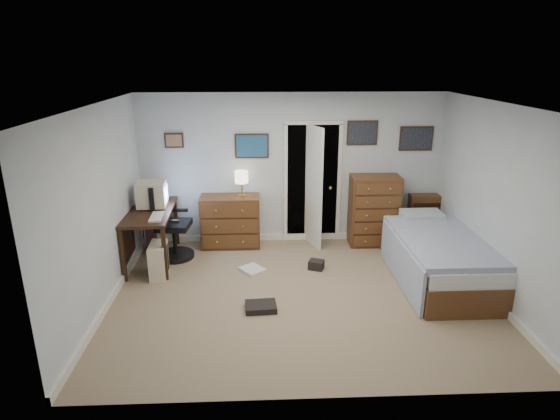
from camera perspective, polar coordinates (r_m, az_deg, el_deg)
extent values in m
cube|color=gray|center=(6.38, 2.55, -10.33)|extent=(5.00, 4.00, 0.02)
cube|color=#311C10|center=(7.32, -15.62, -0.18)|extent=(0.73, 1.47, 0.04)
cube|color=#311C10|center=(6.91, -18.63, -5.29)|extent=(0.06, 0.06, 0.79)
cube|color=#311C10|center=(6.79, -13.89, -5.25)|extent=(0.06, 0.06, 0.79)
cube|color=#311C10|center=(8.14, -16.56, -1.51)|extent=(0.06, 0.06, 0.79)
cube|color=#311C10|center=(8.04, -12.54, -1.41)|extent=(0.06, 0.06, 0.79)
cube|color=#311C10|center=(7.50, -17.71, -2.90)|extent=(0.09, 1.33, 0.55)
cube|color=beige|center=(7.39, -15.37, 1.90)|extent=(0.44, 0.42, 0.38)
cube|color=#8CB2F2|center=(7.35, -13.72, 1.96)|extent=(0.03, 0.31, 0.24)
cube|color=beige|center=(7.45, -15.24, 0.43)|extent=(0.29, 0.29, 0.02)
cube|color=beige|center=(6.95, -14.81, -0.80)|extent=(0.19, 0.45, 0.03)
cube|color=beige|center=(6.97, -14.59, -5.96)|extent=(0.24, 0.47, 0.50)
cube|color=black|center=(6.96, -13.64, -5.95)|extent=(0.02, 0.33, 0.39)
cylinder|color=black|center=(7.63, -12.56, -5.40)|extent=(0.63, 0.63, 0.07)
cylinder|color=black|center=(7.54, -12.69, -3.70)|extent=(0.07, 0.07, 0.44)
cube|color=black|center=(7.45, -12.83, -1.79)|extent=(0.53, 0.53, 0.09)
cube|color=black|center=(7.41, -14.84, 0.75)|extent=(0.11, 0.45, 0.61)
cube|color=black|center=(7.16, -13.47, -1.35)|extent=(0.34, 0.09, 0.04)
cube|color=black|center=(7.64, -12.40, -0.01)|extent=(0.34, 0.09, 0.04)
cube|color=maroon|center=(7.90, -15.51, -2.19)|extent=(0.15, 0.15, 0.74)
cube|color=brown|center=(7.82, -6.05, -1.34)|extent=(0.97, 0.49, 0.86)
cylinder|color=gold|center=(7.67, -4.66, 1.78)|extent=(0.13, 0.13, 0.02)
cylinder|color=gold|center=(7.64, -4.69, 2.71)|extent=(0.03, 0.03, 0.26)
cylinder|color=beige|center=(7.59, -4.72, 4.04)|extent=(0.22, 0.22, 0.19)
cube|color=black|center=(8.18, 3.70, 3.79)|extent=(0.90, 0.60, 2.00)
cube|color=white|center=(7.83, 0.68, 3.16)|extent=(0.06, 0.05, 2.00)
cube|color=white|center=(7.93, 7.20, 3.21)|extent=(0.06, 0.05, 2.00)
cube|color=white|center=(7.66, 4.13, 10.57)|extent=(0.96, 0.05, 0.06)
cube|color=white|center=(7.76, 3.72, 2.98)|extent=(0.31, 0.77, 2.00)
sphere|color=gold|center=(7.65, 6.15, 2.70)|extent=(0.06, 0.06, 0.06)
cube|color=brown|center=(7.95, 11.37, -0.05)|extent=(0.81, 0.48, 1.18)
cube|color=brown|center=(8.45, 18.30, -0.86)|extent=(0.91, 0.24, 0.81)
cube|color=black|center=(8.34, 18.55, -0.01)|extent=(0.83, 0.11, 0.27)
cube|color=maroon|center=(8.35, 18.52, -0.25)|extent=(0.72, 0.12, 0.20)
cube|color=brown|center=(7.07, 18.76, -6.50)|extent=(1.12, 2.23, 0.39)
cube|color=white|center=(6.96, 19.01, -4.29)|extent=(1.07, 2.18, 0.20)
cube|color=#5868A3|center=(6.82, 19.44, -3.69)|extent=(1.18, 1.89, 0.11)
cube|color=#5868A3|center=(6.74, 14.49, -6.24)|extent=(0.05, 1.89, 0.60)
cube|color=#688AA7|center=(7.63, 16.93, -0.75)|extent=(0.61, 0.42, 0.14)
cube|color=#331E11|center=(7.79, -12.79, 8.28)|extent=(0.30, 0.03, 0.24)
cube|color=olive|center=(7.77, -12.81, 8.26)|extent=(0.25, 0.01, 0.19)
cube|color=#331E11|center=(7.68, -3.44, 7.81)|extent=(0.55, 0.03, 0.40)
cube|color=#0C4055|center=(7.67, -3.45, 7.79)|extent=(0.50, 0.01, 0.35)
cube|color=#331E11|center=(7.83, 9.99, 9.25)|extent=(0.50, 0.03, 0.40)
cube|color=black|center=(7.81, 10.02, 9.23)|extent=(0.45, 0.01, 0.35)
cube|color=#331E11|center=(8.09, 16.26, 8.37)|extent=(0.55, 0.03, 0.40)
cube|color=black|center=(8.07, 16.30, 8.34)|extent=(0.50, 0.01, 0.35)
cube|color=black|center=(6.01, -2.35, -11.71)|extent=(0.41, 0.32, 0.08)
cube|color=black|center=(7.07, 4.44, -6.67)|extent=(0.26, 0.24, 0.14)
cube|color=silver|center=(7.00, -3.39, -7.28)|extent=(0.44, 0.45, 0.05)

